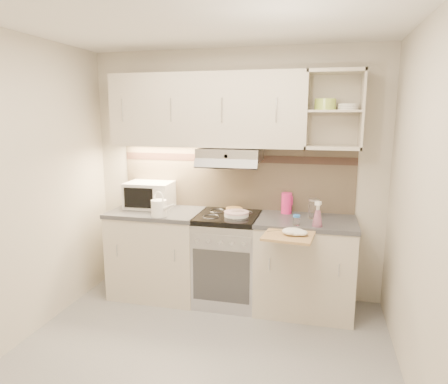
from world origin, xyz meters
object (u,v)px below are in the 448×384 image
object	(u,v)px
watering_can	(160,207)
pink_pitcher	(287,203)
plate_stack	(236,214)
spray_bottle	(318,216)
cutting_board	(289,236)
electric_range	(228,258)
microwave	(150,195)
glass_jar	(314,209)

from	to	relation	value
watering_can	pink_pitcher	size ratio (longest dim) A/B	1.35
plate_stack	pink_pitcher	xyz separation A→B (m)	(0.46, 0.22, 0.08)
spray_bottle	cutting_board	xyz separation A→B (m)	(-0.23, -0.25, -0.12)
spray_bottle	cutting_board	distance (m)	0.36
electric_range	microwave	size ratio (longest dim) A/B	1.86
glass_jar	cutting_board	world-z (taller)	glass_jar
plate_stack	electric_range	bearing A→B (deg)	160.97
microwave	plate_stack	distance (m)	0.98
plate_stack	glass_jar	distance (m)	0.73
cutting_board	electric_range	bearing A→B (deg)	149.10
electric_range	cutting_board	xyz separation A→B (m)	(0.62, -0.46, 0.42)
pink_pitcher	spray_bottle	world-z (taller)	spray_bottle
watering_can	cutting_board	world-z (taller)	watering_can
watering_can	spray_bottle	distance (m)	1.47
watering_can	plate_stack	bearing A→B (deg)	37.75
glass_jar	microwave	bearing A→B (deg)	177.76
pink_pitcher	glass_jar	size ratio (longest dim) A/B	1.09
spray_bottle	glass_jar	bearing A→B (deg)	114.51
electric_range	pink_pitcher	distance (m)	0.80
electric_range	spray_bottle	xyz separation A→B (m)	(0.85, -0.21, 0.54)
watering_can	microwave	bearing A→B (deg)	149.70
microwave	glass_jar	size ratio (longest dim) A/B	2.56
electric_range	pink_pitcher	xyz separation A→B (m)	(0.55, 0.19, 0.55)
electric_range	spray_bottle	world-z (taller)	spray_bottle
electric_range	cutting_board	size ratio (longest dim) A/B	2.24
spray_bottle	electric_range	bearing A→B (deg)	-178.14
cutting_board	pink_pitcher	bearing A→B (deg)	102.23
watering_can	glass_jar	xyz separation A→B (m)	(1.43, 0.27, 0.01)
watering_can	cutting_board	xyz separation A→B (m)	(1.24, -0.24, -0.12)
microwave	glass_jar	world-z (taller)	microwave
watering_can	glass_jar	size ratio (longest dim) A/B	1.48
pink_pitcher	watering_can	bearing A→B (deg)	-177.67
spray_bottle	pink_pitcher	bearing A→B (deg)	142.83
electric_range	pink_pitcher	bearing A→B (deg)	19.14
pink_pitcher	cutting_board	xyz separation A→B (m)	(0.08, -0.65, -0.13)
spray_bottle	cutting_board	bearing A→B (deg)	-116.61
watering_can	plate_stack	distance (m)	0.74
plate_stack	cutting_board	size ratio (longest dim) A/B	0.60
watering_can	glass_jar	world-z (taller)	watering_can
pink_pitcher	glass_jar	distance (m)	0.30
pink_pitcher	microwave	bearing A→B (deg)	166.05
pink_pitcher	electric_range	bearing A→B (deg)	-177.80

